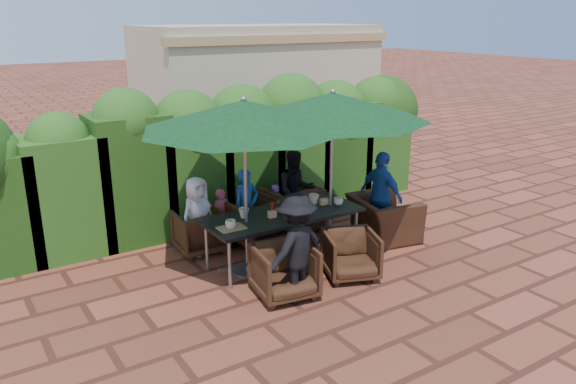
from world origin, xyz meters
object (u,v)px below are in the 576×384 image
chair_far_mid (256,219)px  umbrella_right (333,106)px  chair_near_left (285,269)px  chair_end_right (384,211)px  dining_table (284,218)px  umbrella_left (244,115)px  chair_near_right (351,253)px  chair_far_right (291,206)px  chair_far_left (200,229)px

chair_far_mid → umbrella_right: bearing=120.6°
chair_near_left → chair_end_right: 2.52m
umbrella_right → chair_far_mid: bearing=130.4°
chair_end_right → chair_far_mid: bearing=73.7°
dining_table → chair_far_mid: size_ratio=2.94×
umbrella_left → chair_near_left: umbrella_left is taller
chair_far_mid → chair_end_right: 2.05m
chair_far_mid → chair_near_right: (0.48, -1.76, -0.04)m
chair_far_right → umbrella_left: bearing=31.2°
chair_far_mid → chair_end_right: chair_end_right is taller
umbrella_left → chair_near_left: bearing=-86.2°
chair_far_left → chair_far_right: chair_far_right is taller
chair_far_mid → chair_far_right: size_ratio=0.93×
chair_near_left → chair_near_right: chair_near_left is taller
dining_table → umbrella_left: 1.65m
umbrella_left → umbrella_right: bearing=-1.7°
chair_near_right → chair_end_right: size_ratio=0.68×
umbrella_left → chair_near_left: 2.04m
umbrella_right → chair_near_right: (-0.28, -0.86, -1.86)m
chair_far_left → chair_far_right: size_ratio=0.84×
chair_far_left → chair_far_mid: (0.89, -0.16, 0.04)m
umbrella_left → chair_far_right: (1.40, 1.00, -1.79)m
chair_near_left → chair_near_right: 1.06m
dining_table → chair_near_right: dining_table is taller
chair_near_left → chair_end_right: (2.39, 0.79, 0.08)m
chair_near_left → chair_near_right: bearing=8.0°
chair_far_right → chair_near_left: bearing=50.1°
chair_far_mid → chair_end_right: bearing=142.7°
umbrella_right → dining_table: bearing=176.5°
chair_end_right → chair_far_right: bearing=55.2°
umbrella_left → chair_far_mid: (0.63, 0.86, -1.82)m
dining_table → chair_far_mid: bearing=88.2°
umbrella_right → chair_far_left: bearing=147.3°
chair_far_left → chair_end_right: size_ratio=0.68×
dining_table → chair_near_left: bearing=-121.8°
chair_far_mid → chair_far_right: bearing=-179.2°
chair_far_left → chair_near_left: (0.31, -1.90, 0.02)m
umbrella_left → chair_far_mid: bearing=53.6°
chair_far_mid → chair_near_right: 1.83m
chair_near_right → chair_end_right: bearing=53.0°
chair_near_right → umbrella_left: bearing=162.7°
umbrella_right → chair_end_right: umbrella_right is taller
dining_table → chair_near_right: (0.51, -0.91, -0.32)m
chair_far_left → chair_end_right: 2.92m
umbrella_left → chair_far_mid: size_ratio=3.49×
chair_far_mid → chair_near_left: 1.83m
umbrella_right → chair_far_mid: umbrella_right is taller
dining_table → chair_far_left: (-0.86, 1.01, -0.32)m
umbrella_right → chair_far_left: umbrella_right is taller
umbrella_left → chair_end_right: 3.02m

